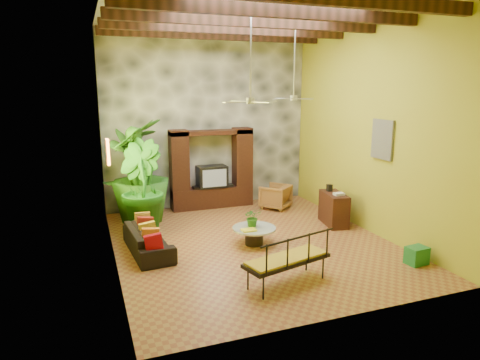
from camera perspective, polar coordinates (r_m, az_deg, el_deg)
name	(u,v)px	position (r m, az deg, el deg)	size (l,w,h in m)	color
ground	(251,242)	(9.88, 1.54, -8.28)	(7.00, 7.00, 0.00)	brown
ceiling	(253,10)	(9.36, 1.73, 21.69)	(6.00, 7.00, 0.02)	silver
back_wall	(207,121)	(12.59, -4.36, 7.87)	(6.00, 0.02, 5.00)	gold
left_wall	(108,139)	(8.64, -17.25, 5.28)	(0.02, 7.00, 5.00)	gold
right_wall	(368,128)	(10.77, 16.72, 6.62)	(0.02, 7.00, 5.00)	gold
stone_accent_wall	(208,121)	(12.54, -4.29, 7.86)	(5.98, 0.10, 4.98)	#3B3E43
ceiling_beams	(253,22)	(9.33, 1.72, 20.36)	(5.95, 5.36, 0.22)	#391D12
entertainment_center	(212,175)	(12.46, -3.79, 0.71)	(2.40, 0.55, 2.30)	black
ceiling_fan_front	(251,91)	(8.79, 1.43, 11.84)	(1.28, 1.28, 1.86)	#A3A3A7
ceiling_fan_back	(294,90)	(11.00, 7.20, 11.86)	(1.28, 1.28, 1.86)	#A3A3A7
wall_art_mask	(108,152)	(9.69, -17.21, 3.61)	(0.06, 0.32, 0.55)	orange
wall_art_painting	(382,140)	(10.30, 18.46, 5.14)	(0.06, 0.70, 0.90)	teal
sofa	(148,240)	(9.41, -12.15, -7.86)	(1.88, 0.73, 0.55)	black
wicker_armchair	(275,196)	(12.48, 4.75, -2.20)	(0.75, 0.77, 0.70)	olive
tall_plant_a	(131,176)	(11.50, -14.39, 0.58)	(1.27, 0.86, 2.42)	#245616
tall_plant_b	(140,187)	(10.50, -13.18, -0.92)	(1.24, 1.00, 2.26)	#1B5E18
tall_plant_c	(141,171)	(11.37, -13.12, 1.23)	(1.51, 1.51, 2.69)	#28641A
coffee_table	(254,234)	(9.66, 1.90, -7.15)	(0.97, 0.97, 0.40)	black
centerpiece_plant	(253,217)	(9.63, 1.71, -4.95)	(0.39, 0.34, 0.43)	#29621A
yellow_tray	(249,230)	(9.39, 1.18, -6.68)	(0.31, 0.22, 0.03)	yellow
iron_bench	(289,258)	(7.71, 6.53, -10.25)	(1.73, 0.99, 0.57)	black
side_console	(334,209)	(11.24, 12.39, -3.78)	(0.46, 1.03, 0.82)	#3B1B12
green_bin	(417,255)	(9.37, 22.50, -9.28)	(0.41, 0.31, 0.36)	#217D3F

